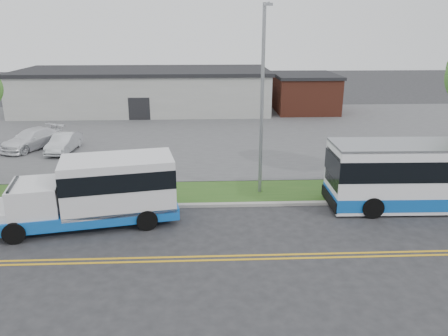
{
  "coord_description": "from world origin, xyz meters",
  "views": [
    {
      "loc": [
        0.09,
        -18.93,
        8.53
      ],
      "look_at": [
        1.07,
        2.33,
        1.6
      ],
      "focal_mm": 35.0,
      "sensor_mm": 36.0,
      "label": 1
    }
  ],
  "objects_px": {
    "shuttle_bus": "(101,189)",
    "pedestrian": "(86,181)",
    "parked_car_a": "(64,143)",
    "parked_car_b": "(32,139)",
    "streetlight_near": "(262,96)"
  },
  "relations": [
    {
      "from": "parked_car_a",
      "to": "parked_car_b",
      "type": "bearing_deg",
      "value": 163.96
    },
    {
      "from": "parked_car_a",
      "to": "shuttle_bus",
      "type": "bearing_deg",
      "value": -61.64
    },
    {
      "from": "parked_car_a",
      "to": "parked_car_b",
      "type": "relative_size",
      "value": 0.81
    },
    {
      "from": "streetlight_near",
      "to": "pedestrian",
      "type": "bearing_deg",
      "value": -175.39
    },
    {
      "from": "streetlight_near",
      "to": "parked_car_a",
      "type": "height_order",
      "value": "streetlight_near"
    },
    {
      "from": "shuttle_bus",
      "to": "pedestrian",
      "type": "height_order",
      "value": "shuttle_bus"
    },
    {
      "from": "streetlight_near",
      "to": "parked_car_b",
      "type": "relative_size",
      "value": 1.96
    },
    {
      "from": "pedestrian",
      "to": "parked_car_a",
      "type": "relative_size",
      "value": 0.5
    },
    {
      "from": "shuttle_bus",
      "to": "pedestrian",
      "type": "bearing_deg",
      "value": 106.62
    },
    {
      "from": "streetlight_near",
      "to": "shuttle_bus",
      "type": "relative_size",
      "value": 1.16
    },
    {
      "from": "streetlight_near",
      "to": "parked_car_a",
      "type": "relative_size",
      "value": 2.41
    },
    {
      "from": "pedestrian",
      "to": "shuttle_bus",
      "type": "bearing_deg",
      "value": 107.77
    },
    {
      "from": "pedestrian",
      "to": "parked_car_b",
      "type": "distance_m",
      "value": 12.05
    },
    {
      "from": "pedestrian",
      "to": "parked_car_b",
      "type": "relative_size",
      "value": 0.41
    },
    {
      "from": "streetlight_near",
      "to": "shuttle_bus",
      "type": "bearing_deg",
      "value": -156.51
    }
  ]
}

